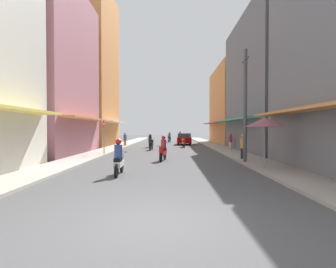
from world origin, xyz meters
TOP-DOWN VIEW (x-y plane):
  - ground_plane at (0.00, 20.72)m, footprint 108.75×108.75m
  - sidewalk_left at (-5.45, 20.72)m, footprint 2.07×57.43m
  - sidewalk_right at (5.45, 20.72)m, footprint 2.07×57.43m
  - building_left_mid at (-9.49, 14.30)m, footprint 7.05×9.22m
  - building_left_far at (-9.49, 24.10)m, footprint 7.05×8.51m
  - building_right_mid at (9.49, 17.03)m, footprint 7.05×11.75m
  - building_right_far at (9.49, 29.07)m, footprint 7.05×11.48m
  - motorbike_blue at (0.14, 32.82)m, footprint 0.61×1.79m
  - motorbike_green at (-1.84, 21.74)m, footprint 0.57×1.80m
  - motorbike_black at (-1.44, 18.47)m, footprint 0.55×1.81m
  - motorbike_white at (-1.80, 5.57)m, footprint 0.55×1.81m
  - motorbike_orange at (1.79, 22.11)m, footprint 0.55×1.81m
  - motorbike_silver at (1.96, 36.24)m, footprint 0.77×1.73m
  - motorbike_red at (-0.07, 10.49)m, footprint 0.59×1.80m
  - parked_car at (2.11, 26.99)m, footprint 1.96×4.18m
  - pedestrian_midway at (4.96, 10.65)m, footprint 0.34×0.34m
  - pedestrian_far at (-4.77, 23.11)m, footprint 0.34×0.34m
  - pedestrian_crossing at (6.06, 18.66)m, footprint 0.34×0.34m
  - vendor_umbrella at (4.96, 7.00)m, footprint 1.85×1.85m
  - utility_pole at (4.67, 9.21)m, footprint 0.20×1.20m
  - street_sign_no_entry at (-4.57, 13.46)m, footprint 0.07×0.60m

SIDE VIEW (x-z plane):
  - ground_plane at x=0.00m, z-range 0.00..0.00m
  - sidewalk_left at x=-5.45m, z-range 0.00..0.12m
  - sidewalk_right at x=5.45m, z-range 0.00..0.12m
  - motorbike_black at x=-1.44m, z-range 0.02..0.99m
  - motorbike_orange at x=1.79m, z-range 0.02..0.99m
  - motorbike_blue at x=0.14m, z-range -0.09..1.49m
  - motorbike_green at x=-1.84m, z-range -0.09..1.49m
  - motorbike_white at x=-1.80m, z-range -0.09..1.49m
  - motorbike_silver at x=1.96m, z-range -0.09..1.49m
  - motorbike_red at x=-0.07m, z-range -0.09..1.49m
  - parked_car at x=2.11m, z-range 0.01..1.46m
  - pedestrian_far at x=-4.77m, z-range 0.00..1.61m
  - pedestrian_crossing at x=6.06m, z-range 0.00..1.63m
  - pedestrian_midway at x=4.96m, z-range 0.00..1.69m
  - street_sign_no_entry at x=-4.57m, z-range 0.39..3.04m
  - vendor_umbrella at x=4.96m, z-range 1.04..3.59m
  - utility_pole at x=4.67m, z-range 0.08..6.60m
  - building_right_far at x=9.49m, z-range 0.00..10.15m
  - building_right_mid at x=9.49m, z-range -0.01..11.75m
  - building_left_mid at x=-9.49m, z-range -0.01..12.80m
  - building_left_far at x=-9.49m, z-range -0.01..17.79m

